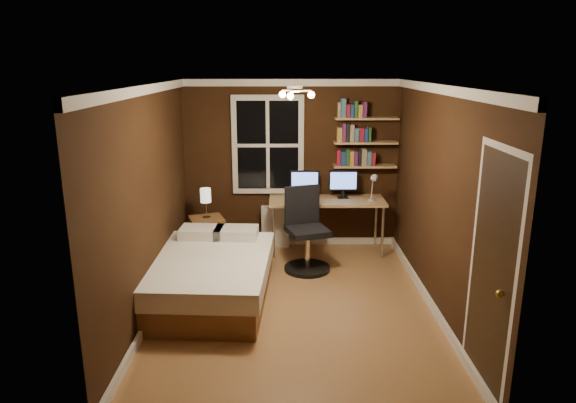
{
  "coord_description": "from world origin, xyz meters",
  "views": [
    {
      "loc": [
        -0.11,
        -5.46,
        2.71
      ],
      "look_at": [
        -0.06,
        0.45,
        1.12
      ],
      "focal_mm": 32.0,
      "sensor_mm": 36.0,
      "label": 1
    }
  ],
  "objects_px": {
    "bedside_lamp": "(206,203)",
    "desk": "(327,203)",
    "nightstand": "(207,237)",
    "radiator": "(275,226)",
    "monitor_left": "(305,184)",
    "bed": "(209,277)",
    "monitor_right": "(343,184)",
    "office_chair": "(306,238)",
    "desk_lamp": "(373,187)"
  },
  "relations": [
    {
      "from": "monitor_left",
      "to": "desk_lamp",
      "type": "distance_m",
      "value": 0.99
    },
    {
      "from": "monitor_left",
      "to": "monitor_right",
      "type": "bearing_deg",
      "value": 0.0
    },
    {
      "from": "desk_lamp",
      "to": "monitor_left",
      "type": "bearing_deg",
      "value": 166.41
    },
    {
      "from": "radiator",
      "to": "desk",
      "type": "distance_m",
      "value": 0.9
    },
    {
      "from": "radiator",
      "to": "office_chair",
      "type": "height_order",
      "value": "office_chair"
    },
    {
      "from": "bed",
      "to": "bedside_lamp",
      "type": "height_order",
      "value": "bedside_lamp"
    },
    {
      "from": "desk_lamp",
      "to": "radiator",
      "type": "bearing_deg",
      "value": 165.16
    },
    {
      "from": "nightstand",
      "to": "bedside_lamp",
      "type": "distance_m",
      "value": 0.51
    },
    {
      "from": "bedside_lamp",
      "to": "desk",
      "type": "distance_m",
      "value": 1.75
    },
    {
      "from": "nightstand",
      "to": "radiator",
      "type": "height_order",
      "value": "radiator"
    },
    {
      "from": "nightstand",
      "to": "bedside_lamp",
      "type": "xyz_separation_m",
      "value": [
        0.0,
        0.0,
        0.51
      ]
    },
    {
      "from": "desk_lamp",
      "to": "bed",
      "type": "bearing_deg",
      "value": -145.92
    },
    {
      "from": "bedside_lamp",
      "to": "monitor_right",
      "type": "relative_size",
      "value": 1.02
    },
    {
      "from": "nightstand",
      "to": "monitor_right",
      "type": "height_order",
      "value": "monitor_right"
    },
    {
      "from": "monitor_right",
      "to": "desk_lamp",
      "type": "height_order",
      "value": "desk_lamp"
    },
    {
      "from": "monitor_right",
      "to": "desk_lamp",
      "type": "xyz_separation_m",
      "value": [
        0.4,
        -0.23,
        0.01
      ]
    },
    {
      "from": "monitor_left",
      "to": "monitor_right",
      "type": "xyz_separation_m",
      "value": [
        0.57,
        0.0,
        0.0
      ]
    },
    {
      "from": "office_chair",
      "to": "bed",
      "type": "bearing_deg",
      "value": -159.42
    },
    {
      "from": "desk_lamp",
      "to": "office_chair",
      "type": "height_order",
      "value": "desk_lamp"
    },
    {
      "from": "office_chair",
      "to": "desk_lamp",
      "type": "bearing_deg",
      "value": 11.14
    },
    {
      "from": "bed",
      "to": "monitor_left",
      "type": "height_order",
      "value": "monitor_left"
    },
    {
      "from": "bedside_lamp",
      "to": "desk",
      "type": "xyz_separation_m",
      "value": [
        1.74,
        0.19,
        -0.05
      ]
    },
    {
      "from": "bed",
      "to": "office_chair",
      "type": "relative_size",
      "value": 1.79
    },
    {
      "from": "desk",
      "to": "office_chair",
      "type": "relative_size",
      "value": 1.49
    },
    {
      "from": "nightstand",
      "to": "office_chair",
      "type": "relative_size",
      "value": 0.51
    },
    {
      "from": "nightstand",
      "to": "monitor_left",
      "type": "distance_m",
      "value": 1.61
    },
    {
      "from": "radiator",
      "to": "monitor_left",
      "type": "height_order",
      "value": "monitor_left"
    },
    {
      "from": "monitor_left",
      "to": "nightstand",
      "type": "bearing_deg",
      "value": -169.11
    },
    {
      "from": "radiator",
      "to": "monitor_left",
      "type": "xyz_separation_m",
      "value": [
        0.44,
        -0.14,
        0.69
      ]
    },
    {
      "from": "monitor_right",
      "to": "office_chair",
      "type": "xyz_separation_m",
      "value": [
        -0.57,
        -0.76,
        -0.56
      ]
    },
    {
      "from": "nightstand",
      "to": "radiator",
      "type": "bearing_deg",
      "value": 3.57
    },
    {
      "from": "monitor_left",
      "to": "monitor_right",
      "type": "relative_size",
      "value": 1.0
    },
    {
      "from": "nightstand",
      "to": "office_chair",
      "type": "distance_m",
      "value": 1.5
    },
    {
      "from": "nightstand",
      "to": "office_chair",
      "type": "bearing_deg",
      "value": -38.45
    },
    {
      "from": "bed",
      "to": "monitor_left",
      "type": "relative_size",
      "value": 4.73
    },
    {
      "from": "bedside_lamp",
      "to": "radiator",
      "type": "xyz_separation_m",
      "value": [
        0.98,
        0.41,
        -0.48
      ]
    },
    {
      "from": "radiator",
      "to": "desk",
      "type": "height_order",
      "value": "desk"
    },
    {
      "from": "office_chair",
      "to": "radiator",
      "type": "bearing_deg",
      "value": 97.88
    },
    {
      "from": "monitor_right",
      "to": "nightstand",
      "type": "bearing_deg",
      "value": -172.18
    },
    {
      "from": "bedside_lamp",
      "to": "office_chair",
      "type": "distance_m",
      "value": 1.53
    },
    {
      "from": "desk",
      "to": "monitor_left",
      "type": "distance_m",
      "value": 0.43
    },
    {
      "from": "bed",
      "to": "monitor_right",
      "type": "bearing_deg",
      "value": 47.2
    },
    {
      "from": "nightstand",
      "to": "desk_lamp",
      "type": "height_order",
      "value": "desk_lamp"
    },
    {
      "from": "radiator",
      "to": "monitor_left",
      "type": "bearing_deg",
      "value": -17.57
    },
    {
      "from": "bedside_lamp",
      "to": "radiator",
      "type": "distance_m",
      "value": 1.16
    },
    {
      "from": "bed",
      "to": "desk_lamp",
      "type": "height_order",
      "value": "desk_lamp"
    },
    {
      "from": "bed",
      "to": "monitor_left",
      "type": "bearing_deg",
      "value": 58.15
    },
    {
      "from": "monitor_right",
      "to": "office_chair",
      "type": "bearing_deg",
      "value": -126.82
    },
    {
      "from": "monitor_left",
      "to": "office_chair",
      "type": "bearing_deg",
      "value": -90.53
    },
    {
      "from": "desk_lamp",
      "to": "desk",
      "type": "bearing_deg",
      "value": 166.88
    }
  ]
}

